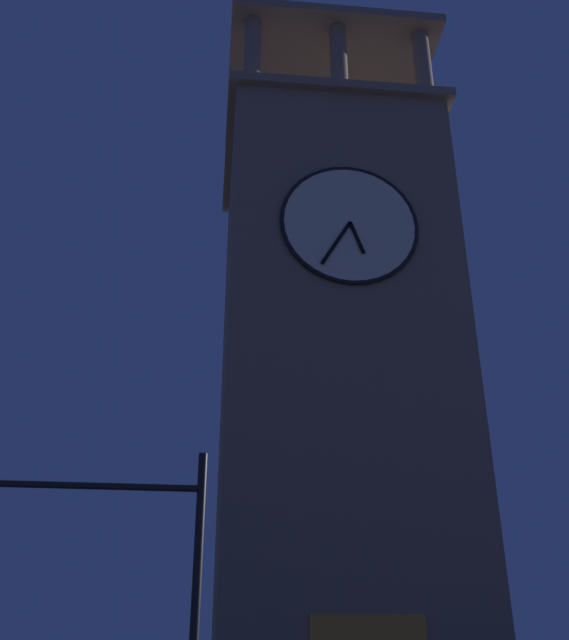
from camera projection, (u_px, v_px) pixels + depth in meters
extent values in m
cube|color=gray|center=(335.00, 409.00, 27.43)|extent=(8.18, 8.12, 22.80)
cube|color=gray|center=(327.00, 156.00, 32.66)|extent=(8.78, 8.72, 0.40)
cylinder|color=gray|center=(423.00, 68.00, 30.82)|extent=(0.70, 0.70, 3.63)
cylinder|color=gray|center=(339.00, 62.00, 30.50)|extent=(0.70, 0.70, 3.63)
cylinder|color=gray|center=(253.00, 55.00, 30.18)|extent=(0.70, 0.70, 3.63)
cylinder|color=gray|center=(385.00, 173.00, 36.96)|extent=(0.70, 0.70, 3.63)
cylinder|color=gray|center=(315.00, 169.00, 36.64)|extent=(0.70, 0.70, 3.63)
cylinder|color=gray|center=(243.00, 164.00, 36.32)|extent=(0.70, 0.70, 3.63)
cube|color=gray|center=(325.00, 86.00, 34.48)|extent=(8.78, 8.72, 0.40)
cylinder|color=black|center=(324.00, 59.00, 35.24)|extent=(0.12, 0.12, 2.96)
cylinder|color=silver|center=(350.00, 224.00, 26.15)|extent=(4.74, 0.12, 4.74)
torus|color=black|center=(350.00, 224.00, 26.14)|extent=(4.90, 0.16, 4.90)
cube|color=black|center=(357.00, 238.00, 25.81)|extent=(0.54, 0.06, 1.27)
cube|color=black|center=(336.00, 243.00, 25.63)|extent=(1.13, 0.06, 1.79)
cylinder|color=black|center=(194.00, 630.00, 12.20)|extent=(0.16, 0.16, 5.86)
cylinder|color=black|center=(74.00, 485.00, 13.04)|extent=(4.40, 0.12, 0.12)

